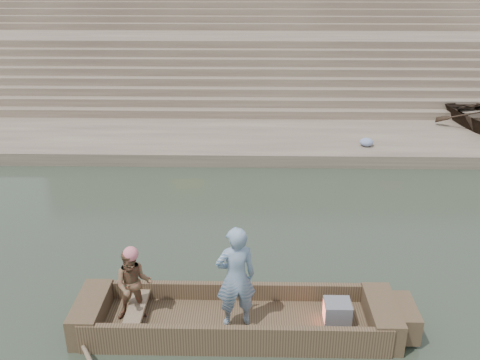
{
  "coord_description": "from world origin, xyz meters",
  "views": [
    {
      "loc": [
        -1.67,
        -9.2,
        6.1
      ],
      "look_at": [
        -1.91,
        1.74,
        1.4
      ],
      "focal_mm": 38.95,
      "sensor_mm": 36.0,
      "label": 1
    }
  ],
  "objects_px": {
    "main_rowboat": "(236,325)",
    "rowing_man": "(134,285)",
    "standing_man": "(236,277)",
    "television": "(336,312)"
  },
  "relations": [
    {
      "from": "main_rowboat",
      "to": "rowing_man",
      "type": "xyz_separation_m",
      "value": [
        -1.77,
        0.06,
        0.78
      ]
    },
    {
      "from": "standing_man",
      "to": "television",
      "type": "distance_m",
      "value": 1.9
    },
    {
      "from": "rowing_man",
      "to": "television",
      "type": "distance_m",
      "value": 3.56
    },
    {
      "from": "standing_man",
      "to": "rowing_man",
      "type": "height_order",
      "value": "standing_man"
    },
    {
      "from": "main_rowboat",
      "to": "standing_man",
      "type": "relative_size",
      "value": 2.65
    },
    {
      "from": "main_rowboat",
      "to": "television",
      "type": "distance_m",
      "value": 1.78
    },
    {
      "from": "rowing_man",
      "to": "television",
      "type": "xyz_separation_m",
      "value": [
        3.52,
        -0.06,
        -0.47
      ]
    },
    {
      "from": "standing_man",
      "to": "rowing_man",
      "type": "distance_m",
      "value": 1.8
    },
    {
      "from": "rowing_man",
      "to": "television",
      "type": "bearing_deg",
      "value": -9.18
    },
    {
      "from": "standing_man",
      "to": "television",
      "type": "height_order",
      "value": "standing_man"
    }
  ]
}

